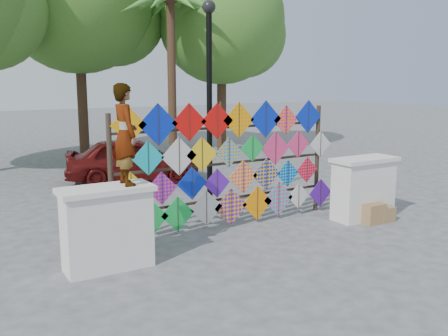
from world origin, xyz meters
The scene contains 11 objects.
ground centered at (0.00, 0.00, 0.00)m, with size 80.00×80.00×0.00m, color gray.
parapet_left centered at (-2.70, -0.20, 0.65)m, with size 1.40×0.65×1.28m.
parapet_right centered at (2.70, -0.20, 0.65)m, with size 1.40×0.65×1.28m.
kite_rack centered at (0.04, 0.73, 1.23)m, with size 4.93×0.24×2.45m.
tree_east centered at (5.09, 9.53, 4.99)m, with size 5.40×4.80×7.42m.
palm_tree centered at (2.20, 8.00, 4.95)m, with size 3.62×3.62×5.83m.
vendor_woman centered at (-2.37, -0.20, 2.05)m, with size 0.56×0.37×1.53m, color #99999E.
sedan centered at (-0.05, 5.80, 0.63)m, with size 1.48×3.67×1.25m, color #530F0E.
lamppost centered at (0.30, 2.00, 2.69)m, with size 0.28×0.28×4.46m.
cardboard_box_near centered at (2.61, -0.52, 0.20)m, with size 0.46×0.41×0.41m, color olive.
cardboard_box_far centered at (2.94, -0.56, 0.15)m, with size 0.36×0.33×0.30m, color olive.
Camera 1 is at (-4.88, -7.35, 2.89)m, focal length 40.00 mm.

